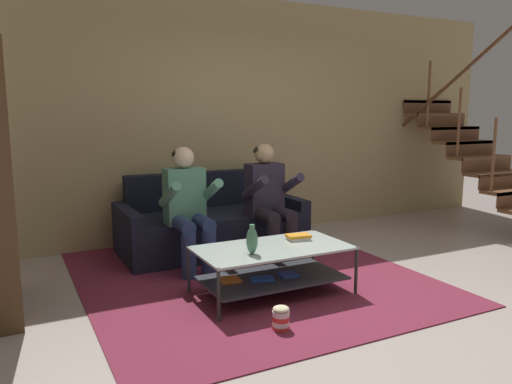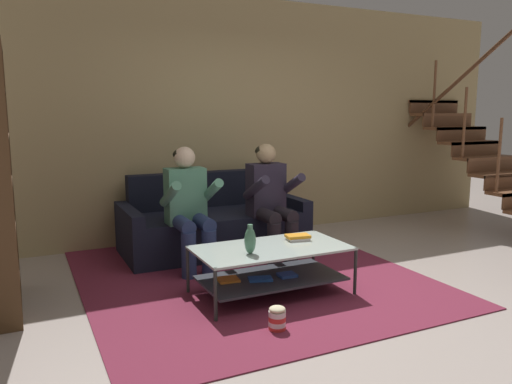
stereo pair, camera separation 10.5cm
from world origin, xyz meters
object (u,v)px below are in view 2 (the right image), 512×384
(vase, at_px, (250,240))
(popcorn_tub, at_px, (277,318))
(couch, at_px, (213,225))
(person_seated_left, at_px, (189,204))
(person_seated_right, at_px, (271,197))
(book_stack, at_px, (298,237))
(coffee_table, at_px, (270,263))

(vase, relative_size, popcorn_tub, 1.33)
(couch, bearing_deg, popcorn_tub, -98.68)
(person_seated_left, bearing_deg, couch, 50.99)
(couch, height_order, person_seated_right, person_seated_right)
(person_seated_right, relative_size, book_stack, 5.31)
(person_seated_left, relative_size, book_stack, 5.29)
(couch, height_order, book_stack, couch)
(person_seated_right, relative_size, vase, 5.02)
(couch, xyz_separation_m, person_seated_right, (0.45, -0.55, 0.38))
(couch, relative_size, popcorn_tub, 11.01)
(coffee_table, height_order, vase, vase)
(book_stack, relative_size, popcorn_tub, 1.26)
(person_seated_left, xyz_separation_m, person_seated_right, (0.89, 0.00, 0.00))
(coffee_table, xyz_separation_m, vase, (-0.24, -0.11, 0.25))
(couch, height_order, popcorn_tub, couch)
(person_seated_right, bearing_deg, coffee_table, -117.19)
(couch, bearing_deg, book_stack, -79.07)
(person_seated_right, height_order, coffee_table, person_seated_right)
(person_seated_right, height_order, vase, person_seated_right)
(vase, bearing_deg, person_seated_right, 55.60)
(coffee_table, xyz_separation_m, popcorn_tub, (-0.28, -0.65, -0.19))
(person_seated_left, bearing_deg, popcorn_tub, -85.93)
(coffee_table, bearing_deg, person_seated_left, 112.28)
(book_stack, bearing_deg, popcorn_tub, -128.76)
(book_stack, height_order, popcorn_tub, book_stack)
(couch, relative_size, person_seated_right, 1.65)
(couch, xyz_separation_m, person_seated_left, (-0.45, -0.55, 0.37))
(person_seated_left, height_order, popcorn_tub, person_seated_left)
(coffee_table, relative_size, book_stack, 5.66)
(couch, height_order, person_seated_left, person_seated_left)
(person_seated_left, xyz_separation_m, book_stack, (0.72, -0.86, -0.22))
(person_seated_left, xyz_separation_m, vase, (0.16, -1.07, -0.13))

